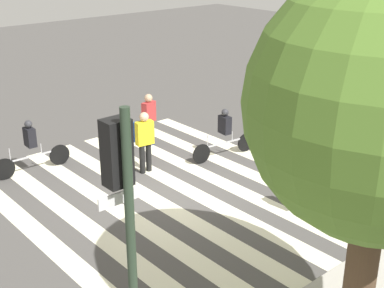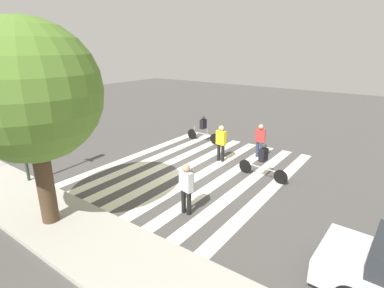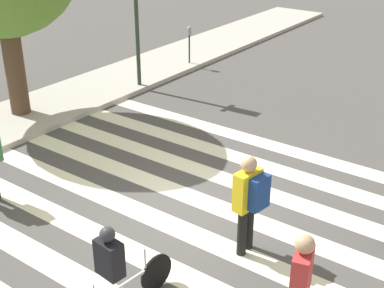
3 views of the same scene
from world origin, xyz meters
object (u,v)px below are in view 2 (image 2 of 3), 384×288
(traffic_light, at_px, (19,105))
(pedestrian_adult_blue_shirt, at_px, (187,185))
(street_tree, at_px, (30,93))
(cyclist_far_lane, at_px, (263,160))
(cyclist_near_curb, at_px, (203,128))
(pedestrian_adult_tall_backpack, at_px, (221,140))
(pedestrian_adult_yellow_jacket, at_px, (260,139))

(traffic_light, relative_size, pedestrian_adult_blue_shirt, 2.59)
(traffic_light, bearing_deg, street_tree, 161.22)
(cyclist_far_lane, bearing_deg, traffic_light, 45.11)
(pedestrian_adult_blue_shirt, height_order, cyclist_near_curb, pedestrian_adult_blue_shirt)
(pedestrian_adult_tall_backpack, xyz_separation_m, cyclist_near_curb, (2.49, -2.10, -0.21))
(pedestrian_adult_yellow_jacket, distance_m, pedestrian_adult_blue_shirt, 6.51)
(pedestrian_adult_blue_shirt, bearing_deg, street_tree, 58.56)
(pedestrian_adult_yellow_jacket, distance_m, pedestrian_adult_tall_backpack, 2.07)
(cyclist_far_lane, bearing_deg, pedestrian_adult_blue_shirt, 84.16)
(cyclist_near_curb, bearing_deg, street_tree, 97.41)
(traffic_light, xyz_separation_m, pedestrian_adult_tall_backpack, (-5.15, -6.82, -2.21))
(street_tree, bearing_deg, pedestrian_adult_blue_shirt, -134.91)
(street_tree, bearing_deg, traffic_light, -18.78)
(traffic_light, height_order, street_tree, street_tree)
(pedestrian_adult_tall_backpack, relative_size, cyclist_far_lane, 0.78)
(street_tree, xyz_separation_m, pedestrian_adult_tall_backpack, (-1.53, -8.05, -3.15))
(street_tree, height_order, pedestrian_adult_yellow_jacket, street_tree)
(pedestrian_adult_tall_backpack, bearing_deg, cyclist_near_curb, -31.17)
(pedestrian_adult_yellow_jacket, distance_m, cyclist_far_lane, 2.59)
(cyclist_far_lane, xyz_separation_m, cyclist_near_curb, (5.00, -2.84, 0.00))
(cyclist_far_lane, height_order, cyclist_near_curb, cyclist_near_curb)
(traffic_light, height_order, cyclist_far_lane, traffic_light)
(pedestrian_adult_yellow_jacket, height_order, cyclist_near_curb, pedestrian_adult_yellow_jacket)
(pedestrian_adult_yellow_jacket, xyz_separation_m, cyclist_far_lane, (-1.16, 2.31, -0.13))
(traffic_light, distance_m, pedestrian_adult_tall_backpack, 8.83)
(cyclist_far_lane, bearing_deg, pedestrian_adult_tall_backpack, -9.92)
(traffic_light, distance_m, street_tree, 3.93)
(street_tree, distance_m, pedestrian_adult_blue_shirt, 5.42)
(pedestrian_adult_yellow_jacket, height_order, cyclist_far_lane, pedestrian_adult_yellow_jacket)
(traffic_light, xyz_separation_m, pedestrian_adult_blue_shirt, (-6.72, -1.89, -2.22))
(pedestrian_adult_blue_shirt, bearing_deg, pedestrian_adult_yellow_jacket, -74.48)
(pedestrian_adult_blue_shirt, xyz_separation_m, pedestrian_adult_tall_backpack, (1.58, -4.93, 0.01))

